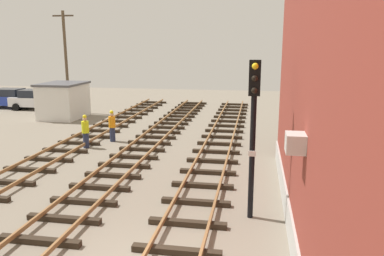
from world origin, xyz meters
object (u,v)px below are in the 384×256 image
at_px(parked_car_white, 35,99).
at_px(utility_pole_far, 66,60).
at_px(control_hut, 63,100).
at_px(signal_mast, 253,121).
at_px(track_worker_foreground, 112,126).
at_px(parked_car_blue, 10,98).
at_px(track_worker_distant, 85,131).

bearing_deg(parked_car_white, utility_pole_far, -10.44).
bearing_deg(control_hut, signal_mast, -46.28).
xyz_separation_m(utility_pole_far, track_worker_foreground, (7.46, -9.15, -3.44)).
distance_m(signal_mast, utility_pole_far, 24.01).
height_order(parked_car_white, track_worker_foreground, track_worker_foreground).
relative_size(parked_car_white, utility_pole_far, 0.50).
height_order(parked_car_white, utility_pole_far, utility_pole_far).
bearing_deg(parked_car_blue, track_worker_foreground, -36.51).
bearing_deg(utility_pole_far, track_worker_foreground, -50.78).
xyz_separation_m(parked_car_white, parked_car_blue, (-2.80, 0.43, 0.00)).
xyz_separation_m(control_hut, track_worker_distant, (5.59, -8.12, -0.46)).
height_order(parked_car_white, parked_car_blue, same).
distance_m(signal_mast, track_worker_foreground, 12.41).
height_order(utility_pole_far, track_worker_foreground, utility_pole_far).
height_order(control_hut, track_worker_distant, control_hut).
xyz_separation_m(control_hut, utility_pole_far, (-0.94, 2.64, 2.98)).
xyz_separation_m(signal_mast, track_worker_foreground, (-8.27, 8.96, -2.32)).
xyz_separation_m(signal_mast, utility_pole_far, (-15.74, 18.11, 1.12)).
bearing_deg(parked_car_white, control_hut, -36.18).
bearing_deg(track_worker_foreground, signal_mast, -47.30).
height_order(parked_car_white, track_worker_distant, track_worker_distant).
relative_size(control_hut, track_worker_distant, 2.03).
xyz_separation_m(control_hut, parked_car_white, (-4.50, 3.29, -0.49)).
distance_m(signal_mast, track_worker_distant, 12.00).
bearing_deg(utility_pole_far, parked_car_white, 169.56).
height_order(signal_mast, parked_car_blue, signal_mast).
bearing_deg(signal_mast, parked_car_white, 135.80).
bearing_deg(utility_pole_far, track_worker_distant, -58.71).
xyz_separation_m(control_hut, track_worker_foreground, (6.52, -6.51, -0.46)).
height_order(signal_mast, control_hut, signal_mast).
height_order(signal_mast, track_worker_distant, signal_mast).
height_order(utility_pole_far, track_worker_distant, utility_pole_far).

